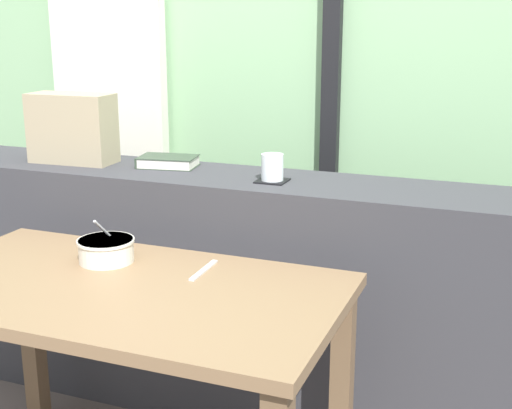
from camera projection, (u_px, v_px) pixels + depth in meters
The scene contains 11 objects.
outdoor_backdrop at pixel (295, 23), 2.88m from camera, with size 4.80×0.08×2.80m, color #8EBC89.
curtain_left_panel at pixel (108, 57), 3.13m from camera, with size 0.56×0.06×2.50m, color silver.
window_divider_post at pixel (332, 49), 2.78m from camera, with size 0.07×0.05×2.60m, color black.
dark_console_ledge at pixel (236, 295), 2.54m from camera, with size 2.80×0.37×0.89m, color #38383D.
breakfast_table at pixel (123, 322), 1.93m from camera, with size 1.22×0.67×0.71m.
coaster_square at pixel (272, 181), 2.35m from camera, with size 0.10×0.10×0.01m, color black.
juice_glass at pixel (272, 168), 2.33m from camera, with size 0.07×0.07×0.09m.
closed_book at pixel (168, 162), 2.57m from camera, with size 0.23×0.17×0.04m.
throw_pillow at pixel (72, 128), 2.63m from camera, with size 0.32×0.14×0.26m, color tan.
soup_bowl at pixel (106, 250), 2.08m from camera, with size 0.17×0.18×0.14m.
fork_utensil at pixel (204, 270), 2.01m from camera, with size 0.02×0.17×0.01m, color silver.
Camera 1 is at (0.93, -1.63, 1.42)m, focal length 48.98 mm.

